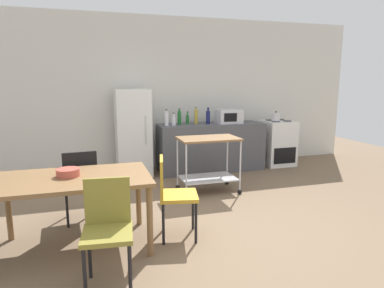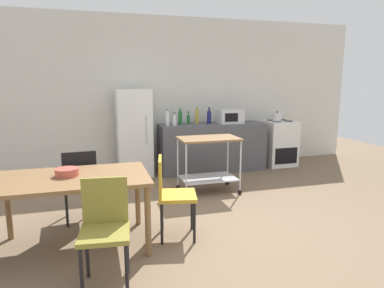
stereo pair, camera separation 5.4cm
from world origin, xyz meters
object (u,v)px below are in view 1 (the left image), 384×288
Objects in this scene: stove_oven at (277,143)px; bottle_sparkling_water at (208,117)px; chair_olive at (108,225)px; bottle_hot_sauce at (167,119)px; bottle_vinegar at (179,118)px; microwave at (229,116)px; bottle_soy_sauce at (174,121)px; fruit_bowl at (68,173)px; kettle at (276,117)px; bottle_wine at (187,119)px; dining_table at (74,185)px; chair_black at (80,181)px; bottle_soda at (196,116)px; chair_mustard at (173,192)px; refrigerator at (133,133)px; kitchen_cart at (208,156)px.

bottle_sparkling_water is at bearing -179.05° from stove_oven.
bottle_hot_sauce is at bearing 75.25° from chair_olive.
microwave is (0.94, -0.11, 0.00)m from bottle_vinegar.
fruit_bowl is at bearing -124.97° from bottle_soy_sauce.
kettle is (2.07, -0.01, 0.01)m from bottle_soy_sauce.
bottle_wine is (0.17, 0.03, -0.04)m from bottle_vinegar.
stove_oven is 1.96m from bottle_wine.
fruit_bowl is at bearing 135.71° from dining_table.
microwave reaches higher than chair_black.
stove_oven is at bearing -2.25° from bottle_wine.
bottle_soda is (-1.72, 0.06, 0.58)m from stove_oven.
fruit_bowl is at bearing -125.76° from bottle_vinegar.
microwave reaches higher than bottle_soy_sauce.
bottle_vinegar reaches higher than chair_mustard.
refrigerator is at bearing 175.18° from microwave.
kitchen_cart is 2.98× the size of bottle_sparkling_water.
bottle_soda is 1.01× the size of bottle_sparkling_water.
stove_oven is at bearing 32.69° from kitchen_cart.
bottle_soda is (1.11, 2.64, 0.52)m from chair_mustard.
fruit_bowl is (-2.15, -2.55, -0.25)m from bottle_soda.
bottle_sparkling_water is (2.03, 3.24, 0.51)m from chair_olive.
bottle_sparkling_water is (0.43, 1.22, 0.45)m from kitchen_cart.
bottle_sparkling_water is at bearing 47.34° from dining_table.
bottle_vinegar is at bearing -168.13° from bottle_wine.
refrigerator is 2.75m from fruit_bowl.
bottle_wine is (1.02, -0.01, 0.21)m from refrigerator.
bottle_wine reaches higher than chair_olive.
kitchen_cart is at bearing -109.32° from bottle_sparkling_water.
refrigerator reaches higher than microwave.
kettle is at bearing 32.19° from kitchen_cart.
chair_mustard is 3.91× the size of bottle_soy_sauce.
bottle_hot_sauce reaches higher than bottle_wine.
stove_oven is at bearing -1.89° from bottle_soda.
chair_black is at bearing -145.96° from microwave.
bottle_soy_sauce is at bearing -163.09° from bottle_soda.
kitchen_cart is at bearing -165.69° from chair_black.
bottle_soy_sauce reaches higher than chair_black.
kitchen_cart is at bearing -125.25° from microwave.
fruit_bowl is at bearing -122.86° from bottle_hot_sauce.
stove_oven is 1.82m from bottle_soda.
kitchen_cart is 3.11× the size of bottle_hot_sauce.
bottle_vinegar reaches higher than bottle_soy_sauce.
chair_mustard is 3.82× the size of bottle_wine.
kettle is at bearing -4.09° from bottle_vinegar.
refrigerator reaches higher than bottle_hot_sauce.
chair_black is at bearing -153.62° from stove_oven.
chair_olive is at bearing -116.36° from bottle_wine.
stove_oven is 4.61m from fruit_bowl.
refrigerator reaches higher than bottle_sparkling_water.
bottle_wine is at bearing 20.60° from bottle_hot_sauce.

